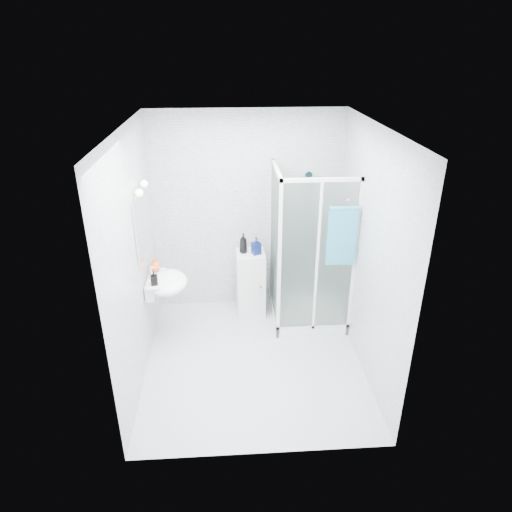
{
  "coord_description": "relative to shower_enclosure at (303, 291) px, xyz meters",
  "views": [
    {
      "loc": [
        -0.25,
        -4.18,
        3.32
      ],
      "look_at": [
        0.05,
        0.35,
        1.15
      ],
      "focal_mm": 32.0,
      "sensor_mm": 36.0,
      "label": 1
    }
  ],
  "objects": [
    {
      "name": "storage_cabinet",
      "position": [
        -0.64,
        0.26,
        -0.01
      ],
      "size": [
        0.37,
        0.39,
        0.87
      ],
      "rotation": [
        0.0,
        0.0,
        0.03
      ],
      "color": "white",
      "rests_on": "ground"
    },
    {
      "name": "soap_dispenser_orange",
      "position": [
        -1.78,
        -0.14,
        0.5
      ],
      "size": [
        0.16,
        0.16,
        0.17
      ],
      "primitive_type": "imported",
      "rotation": [
        0.0,
        0.0,
        -0.23
      ],
      "color": "#EF551C",
      "rests_on": "wall_basin"
    },
    {
      "name": "vanity_lights",
      "position": [
        -1.8,
        -0.32,
        1.47
      ],
      "size": [
        0.1,
        0.4,
        0.08
      ],
      "color": "silver",
      "rests_on": "room"
    },
    {
      "name": "mirror",
      "position": [
        -1.85,
        -0.32,
        1.05
      ],
      "size": [
        0.02,
        0.6,
        0.7
      ],
      "primitive_type": "cube",
      "color": "white",
      "rests_on": "room"
    },
    {
      "name": "wall_hooks",
      "position": [
        -0.92,
        0.49,
        1.17
      ],
      "size": [
        0.23,
        0.06,
        0.03
      ],
      "color": "silver",
      "rests_on": "room"
    },
    {
      "name": "soap_dispenser_black",
      "position": [
        -1.75,
        -0.47,
        0.5
      ],
      "size": [
        0.08,
        0.09,
        0.16
      ],
      "primitive_type": "imported",
      "rotation": [
        0.0,
        0.0,
        0.14
      ],
      "color": "black",
      "rests_on": "wall_basin"
    },
    {
      "name": "shampoo_bottle_b",
      "position": [
        -0.57,
        0.23,
        0.54
      ],
      "size": [
        0.13,
        0.13,
        0.22
      ],
      "primitive_type": "imported",
      "rotation": [
        0.0,
        0.0,
        0.38
      ],
      "color": "navy",
      "rests_on": "storage_cabinet"
    },
    {
      "name": "shower_enclosure",
      "position": [
        0.0,
        0.0,
        0.0
      ],
      "size": [
        0.9,
        0.95,
        2.0
      ],
      "color": "white",
      "rests_on": "ground"
    },
    {
      "name": "shampoo_bottle_a",
      "position": [
        -0.73,
        0.28,
        0.56
      ],
      "size": [
        0.12,
        0.12,
        0.26
      ],
      "primitive_type": "imported",
      "rotation": [
        0.0,
        0.0,
        0.22
      ],
      "color": "black",
      "rests_on": "storage_cabinet"
    },
    {
      "name": "hand_towel",
      "position": [
        0.33,
        -0.4,
        0.93
      ],
      "size": [
        0.32,
        0.05,
        0.69
      ],
      "color": "teal",
      "rests_on": "shower_enclosure"
    },
    {
      "name": "room",
      "position": [
        -0.67,
        -0.77,
        0.85
      ],
      "size": [
        2.4,
        2.6,
        2.6
      ],
      "color": "silver",
      "rests_on": "ground"
    },
    {
      "name": "wall_basin",
      "position": [
        -1.66,
        -0.32,
        0.35
      ],
      "size": [
        0.46,
        0.56,
        0.35
      ],
      "color": "white",
      "rests_on": "ground"
    }
  ]
}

